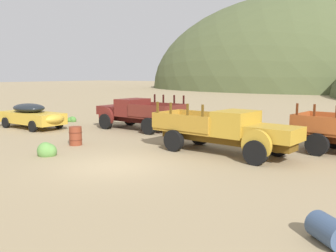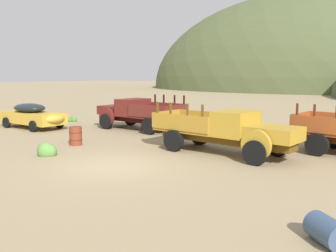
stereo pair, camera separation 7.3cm
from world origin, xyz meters
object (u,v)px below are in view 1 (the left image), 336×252
truck_oxblood (134,113)px  car_faded_yellow (33,116)px  truck_mustard (233,132)px  oil_drum_tipped (329,231)px  oil_drum_by_truck (76,136)px

truck_oxblood → car_faded_yellow: bearing=35.1°
car_faded_yellow → truck_oxblood: size_ratio=0.86×
car_faded_yellow → truck_mustard: (13.76, -0.07, 0.18)m
truck_mustard → oil_drum_tipped: size_ratio=6.62×
car_faded_yellow → truck_oxblood: 6.42m
truck_oxblood → oil_drum_tipped: size_ratio=5.87×
truck_mustard → oil_drum_tipped: 8.35m
oil_drum_tipped → oil_drum_by_truck: (-12.32, 4.31, 0.17)m
car_faded_yellow → truck_mustard: size_ratio=0.76×
truck_oxblood → oil_drum_tipped: truck_oxblood is taller
truck_oxblood → oil_drum_by_truck: (1.13, -5.76, -0.55)m
truck_mustard → oil_drum_by_truck: (-7.21, -2.25, -0.55)m
truck_oxblood → truck_mustard: bearing=160.0°
oil_drum_by_truck → truck_oxblood: bearing=101.1°
oil_drum_tipped → oil_drum_by_truck: bearing=160.7°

